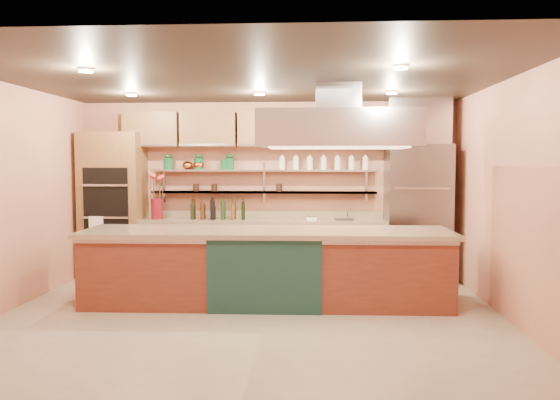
# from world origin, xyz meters

# --- Properties ---
(floor) EXTENTS (6.00, 5.00, 0.02)m
(floor) POSITION_xyz_m (0.00, 0.00, -0.01)
(floor) COLOR tan
(floor) RESTS_ON ground
(ceiling) EXTENTS (6.00, 5.00, 0.02)m
(ceiling) POSITION_xyz_m (0.00, 0.00, 2.80)
(ceiling) COLOR black
(ceiling) RESTS_ON wall_back
(wall_back) EXTENTS (6.00, 0.04, 2.80)m
(wall_back) POSITION_xyz_m (0.00, 2.50, 1.40)
(wall_back) COLOR tan
(wall_back) RESTS_ON floor
(wall_front) EXTENTS (6.00, 0.04, 2.80)m
(wall_front) POSITION_xyz_m (0.00, -2.50, 1.40)
(wall_front) COLOR tan
(wall_front) RESTS_ON floor
(wall_left) EXTENTS (0.04, 5.00, 2.80)m
(wall_left) POSITION_xyz_m (-3.00, 0.00, 1.40)
(wall_left) COLOR tan
(wall_left) RESTS_ON floor
(wall_right) EXTENTS (0.04, 5.00, 2.80)m
(wall_right) POSITION_xyz_m (3.00, 0.00, 1.40)
(wall_right) COLOR tan
(wall_right) RESTS_ON floor
(oven_stack) EXTENTS (0.95, 0.64, 2.30)m
(oven_stack) POSITION_xyz_m (-2.45, 2.18, 1.15)
(oven_stack) COLOR brown
(oven_stack) RESTS_ON floor
(refrigerator) EXTENTS (0.95, 0.72, 2.10)m
(refrigerator) POSITION_xyz_m (2.35, 2.14, 1.05)
(refrigerator) COLOR slate
(refrigerator) RESTS_ON floor
(back_counter) EXTENTS (3.84, 0.64, 0.93)m
(back_counter) POSITION_xyz_m (-0.05, 2.20, 0.47)
(back_counter) COLOR tan
(back_counter) RESTS_ON floor
(wall_shelf_lower) EXTENTS (3.60, 0.26, 0.03)m
(wall_shelf_lower) POSITION_xyz_m (-0.05, 2.37, 1.35)
(wall_shelf_lower) COLOR #B2B4B9
(wall_shelf_lower) RESTS_ON wall_back
(wall_shelf_upper) EXTENTS (3.60, 0.26, 0.03)m
(wall_shelf_upper) POSITION_xyz_m (-0.05, 2.37, 1.70)
(wall_shelf_upper) COLOR #B2B4B9
(wall_shelf_upper) RESTS_ON wall_back
(upper_cabinets) EXTENTS (4.60, 0.36, 0.55)m
(upper_cabinets) POSITION_xyz_m (0.00, 2.32, 2.35)
(upper_cabinets) COLOR brown
(upper_cabinets) RESTS_ON wall_back
(range_hood) EXTENTS (2.00, 1.00, 0.45)m
(range_hood) POSITION_xyz_m (1.04, 0.59, 2.25)
(range_hood) COLOR #B2B4B9
(range_hood) RESTS_ON ceiling
(ceiling_downlights) EXTENTS (4.00, 2.80, 0.02)m
(ceiling_downlights) POSITION_xyz_m (0.00, 0.20, 2.77)
(ceiling_downlights) COLOR #FFE5A5
(ceiling_downlights) RESTS_ON ceiling
(island) EXTENTS (4.64, 1.09, 0.96)m
(island) POSITION_xyz_m (0.14, 0.59, 0.48)
(island) COLOR maroon
(island) RESTS_ON floor
(flower_vase) EXTENTS (0.20, 0.20, 0.33)m
(flower_vase) POSITION_xyz_m (-1.73, 2.15, 1.09)
(flower_vase) COLOR maroon
(flower_vase) RESTS_ON back_counter
(oil_bottle_cluster) EXTENTS (0.96, 0.60, 0.30)m
(oil_bottle_cluster) POSITION_xyz_m (-0.75, 2.15, 1.08)
(oil_bottle_cluster) COLOR black
(oil_bottle_cluster) RESTS_ON back_counter
(kitchen_scale) EXTENTS (0.17, 0.13, 0.09)m
(kitchen_scale) POSITION_xyz_m (0.72, 2.15, 0.97)
(kitchen_scale) COLOR white
(kitchen_scale) RESTS_ON back_counter
(bar_faucet) EXTENTS (0.04, 0.04, 0.24)m
(bar_faucet) POSITION_xyz_m (1.29, 2.25, 1.05)
(bar_faucet) COLOR white
(bar_faucet) RESTS_ON back_counter
(copper_kettle) EXTENTS (0.19, 0.19, 0.14)m
(copper_kettle) POSITION_xyz_m (-1.29, 2.37, 1.78)
(copper_kettle) COLOR #BC5E2B
(copper_kettle) RESTS_ON wall_shelf_upper
(green_canister) EXTENTS (0.15, 0.15, 0.16)m
(green_canister) POSITION_xyz_m (-0.68, 2.37, 1.80)
(green_canister) COLOR #104F24
(green_canister) RESTS_ON wall_shelf_upper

